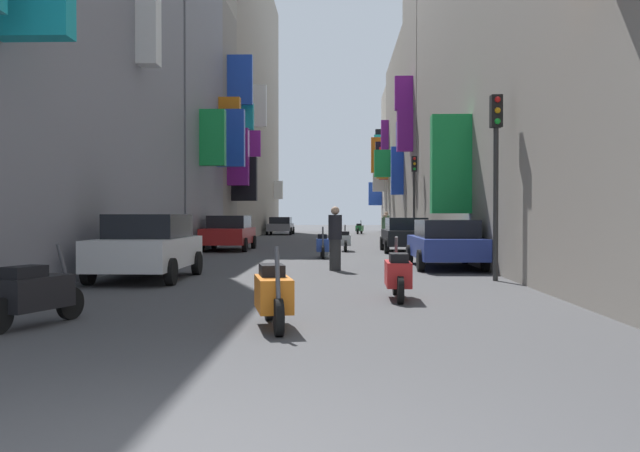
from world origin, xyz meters
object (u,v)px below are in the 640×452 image
(traffic_light_near_corner, at_px, (496,155))
(pedestrian_crossing, at_px, (335,238))
(scooter_orange, at_px, (273,294))
(scooter_red, at_px, (398,274))
(scooter_black, at_px, (35,293))
(pedestrian_near_right, at_px, (385,229))
(pedestrian_near_left, at_px, (386,226))
(traffic_light_far_corner, at_px, (414,185))
(parked_car_black, at_px, (406,234))
(parked_car_blue, at_px, (445,242))
(scooter_blue, at_px, (322,245))
(parked_car_white, at_px, (148,246))
(scooter_white, at_px, (345,240))
(scooter_green, at_px, (360,228))
(parked_car_red, at_px, (229,232))
(parked_car_grey, at_px, (281,225))

(traffic_light_near_corner, bearing_deg, pedestrian_crossing, 143.89)
(scooter_orange, bearing_deg, scooter_red, 57.19)
(scooter_black, xyz_separation_m, pedestrian_near_right, (6.60, 25.89, 0.34))
(scooter_red, relative_size, pedestrian_near_left, 1.03)
(pedestrian_near_left, bearing_deg, traffic_light_far_corner, -83.56)
(pedestrian_crossing, bearing_deg, pedestrian_near_right, 81.31)
(parked_car_black, relative_size, pedestrian_near_left, 2.43)
(scooter_black, distance_m, pedestrian_near_left, 31.33)
(parked_car_blue, distance_m, traffic_light_near_corner, 4.47)
(scooter_blue, height_order, scooter_orange, same)
(parked_car_blue, bearing_deg, scooter_orange, -111.15)
(scooter_red, xyz_separation_m, pedestrian_near_left, (1.75, 27.44, 0.41))
(pedestrian_near_left, bearing_deg, scooter_red, -93.65)
(pedestrian_near_left, height_order, traffic_light_near_corner, traffic_light_near_corner)
(parked_car_white, height_order, scooter_black, parked_car_white)
(scooter_red, bearing_deg, parked_car_black, 83.75)
(scooter_white, xyz_separation_m, traffic_light_far_corner, (3.40, 4.16, 2.53))
(scooter_red, relative_size, pedestrian_near_right, 1.11)
(scooter_orange, relative_size, pedestrian_crossing, 1.00)
(parked_car_black, relative_size, traffic_light_near_corner, 0.98)
(parked_car_black, relative_size, scooter_orange, 2.39)
(parked_car_blue, relative_size, scooter_black, 2.52)
(scooter_green, relative_size, traffic_light_near_corner, 0.45)
(scooter_blue, distance_m, pedestrian_crossing, 5.40)
(parked_car_black, relative_size, pedestrian_crossing, 2.39)
(scooter_black, bearing_deg, pedestrian_crossing, 66.36)
(pedestrian_crossing, bearing_deg, parked_car_black, 72.81)
(traffic_light_near_corner, bearing_deg, traffic_light_far_corner, 90.02)
(parked_car_blue, relative_size, parked_car_black, 1.02)
(traffic_light_near_corner, bearing_deg, scooter_blue, 117.75)
(parked_car_white, height_order, scooter_white, parked_car_white)
(scooter_white, xyz_separation_m, scooter_orange, (-1.15, -19.00, -0.00))
(scooter_red, bearing_deg, traffic_light_far_corner, 82.70)
(scooter_white, relative_size, scooter_blue, 1.04)
(scooter_blue, xyz_separation_m, traffic_light_far_corner, (4.26, 8.57, 2.53))
(parked_car_black, relative_size, scooter_green, 2.16)
(scooter_green, bearing_deg, traffic_light_near_corner, -87.01)
(parked_car_blue, height_order, parked_car_black, parked_car_black)
(scooter_red, xyz_separation_m, traffic_light_far_corner, (2.58, 20.10, 2.53))
(pedestrian_near_left, bearing_deg, pedestrian_crossing, -97.86)
(traffic_light_near_corner, bearing_deg, parked_car_black, 94.18)
(traffic_light_far_corner, bearing_deg, scooter_black, -108.64)
(parked_car_red, height_order, scooter_red, parked_car_red)
(pedestrian_crossing, height_order, pedestrian_near_left, pedestrian_crossing)
(parked_car_grey, height_order, scooter_red, parked_car_grey)
(parked_car_grey, distance_m, pedestrian_near_left, 14.54)
(traffic_light_far_corner, bearing_deg, scooter_blue, -116.43)
(pedestrian_crossing, bearing_deg, scooter_black, -113.64)
(parked_car_grey, distance_m, scooter_white, 24.45)
(scooter_black, relative_size, scooter_orange, 0.97)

